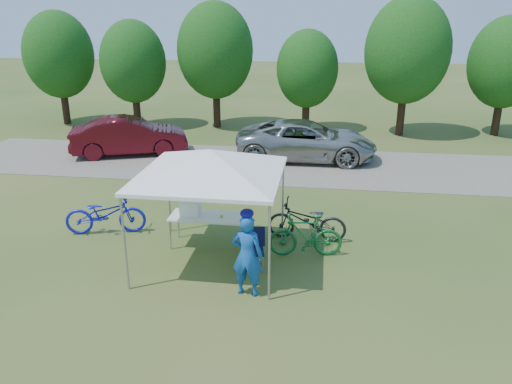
% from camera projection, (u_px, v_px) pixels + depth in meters
% --- Properties ---
extents(ground, '(100.00, 100.00, 0.00)m').
position_uv_depth(ground, '(213.00, 261.00, 11.83)').
color(ground, '#2D5119').
rests_on(ground, ground).
extents(gravel_strip, '(24.00, 5.00, 0.02)m').
position_uv_depth(gravel_strip, '(259.00, 164.00, 19.27)').
color(gravel_strip, gray).
rests_on(gravel_strip, ground).
extents(canopy, '(4.53, 4.53, 3.00)m').
position_uv_depth(canopy, '(210.00, 153.00, 10.93)').
color(canopy, '#A5A5AA').
rests_on(canopy, ground).
extents(treeline, '(24.89, 4.28, 6.30)m').
position_uv_depth(treeline, '(270.00, 57.00, 23.74)').
color(treeline, '#382314').
rests_on(treeline, ground).
extents(folding_table, '(1.96, 0.81, 0.80)m').
position_uv_depth(folding_table, '(210.00, 218.00, 12.35)').
color(folding_table, white).
rests_on(folding_table, ground).
extents(folding_chair, '(0.57, 0.59, 0.95)m').
position_uv_depth(folding_chair, '(254.00, 245.00, 11.35)').
color(folding_chair, black).
rests_on(folding_chair, ground).
extents(cooler, '(0.50, 0.34, 0.36)m').
position_uv_depth(cooler, '(190.00, 208.00, 12.34)').
color(cooler, white).
rests_on(cooler, folding_table).
extents(ice_cream_cup, '(0.07, 0.07, 0.05)m').
position_uv_depth(ice_cream_cup, '(222.00, 216.00, 12.24)').
color(ice_cream_cup, gold).
rests_on(ice_cream_cup, folding_table).
extents(cyclist, '(0.70, 0.51, 1.79)m').
position_uv_depth(cyclist, '(247.00, 255.00, 10.15)').
color(cyclist, '#1555AF').
rests_on(cyclist, ground).
extents(bike_blue, '(2.20, 1.22, 1.09)m').
position_uv_depth(bike_blue, '(105.00, 214.00, 13.14)').
color(bike_blue, '#151CB9').
rests_on(bike_blue, ground).
extents(bike_green, '(1.82, 0.72, 1.06)m').
position_uv_depth(bike_green, '(305.00, 235.00, 11.91)').
color(bike_green, '#176B30').
rests_on(bike_green, ground).
extents(bike_dark, '(2.05, 0.82, 1.06)m').
position_uv_depth(bike_dark, '(307.00, 221.00, 12.74)').
color(bike_dark, black).
rests_on(bike_dark, ground).
extents(minivan, '(5.49, 2.57, 1.52)m').
position_uv_depth(minivan, '(306.00, 140.00, 19.67)').
color(minivan, '#A7A8A3').
rests_on(minivan, gravel_strip).
extents(sedan, '(4.90, 3.12, 1.52)m').
position_uv_depth(sedan, '(129.00, 136.00, 20.34)').
color(sedan, '#4E0D15').
rests_on(sedan, gravel_strip).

